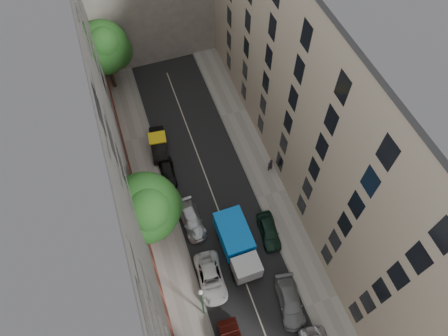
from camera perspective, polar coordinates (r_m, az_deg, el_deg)
name	(u,v)px	position (r m, az deg, el deg)	size (l,w,h in m)	color
ground	(219,210)	(38.70, -0.78, -6.08)	(120.00, 120.00, 0.00)	#4C4C49
road_surface	(219,210)	(38.69, -0.78, -6.07)	(8.00, 44.00, 0.02)	black
sidewalk_left	(163,227)	(38.29, -8.69, -8.35)	(3.00, 44.00, 0.15)	gray
sidewalk_right	(271,194)	(39.75, 6.77, -3.68)	(3.00, 44.00, 0.15)	gray
building_left	(69,192)	(30.23, -21.22, -3.18)	(8.00, 44.00, 20.00)	#4A4745
building_right	(347,114)	(33.80, 17.13, 7.38)	(8.00, 44.00, 20.00)	tan
tarp_truck	(237,244)	(35.58, 1.91, -10.83)	(2.56, 6.21, 2.86)	black
car_left_2	(211,278)	(35.52, -1.91, -15.44)	(2.20, 4.78, 1.33)	silver
car_left_3	(192,220)	(37.66, -4.65, -7.43)	(1.80, 4.44, 1.29)	#B8B8BD
car_left_4	(167,172)	(40.49, -8.08, -0.64)	(1.50, 3.72, 1.27)	black
car_left_5	(159,145)	(42.47, -9.31, 3.33)	(1.58, 4.54, 1.49)	black
car_right_1	(290,302)	(35.38, 9.39, -18.38)	(1.85, 4.56, 1.32)	slate
car_right_2	(269,231)	(37.27, 6.43, -8.92)	(1.60, 3.98, 1.36)	black
tree_mid	(147,210)	(32.27, -11.00, -5.85)	(5.94, 5.76, 9.32)	#382619
tree_far	(104,49)	(46.16, -16.74, 15.94)	(5.94, 5.76, 8.65)	#382619
lamp_post	(202,301)	(31.54, -3.19, -18.40)	(0.36, 0.36, 6.29)	#18572E
pedestrian	(270,165)	(40.40, 6.63, 0.43)	(0.63, 0.41, 1.71)	black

